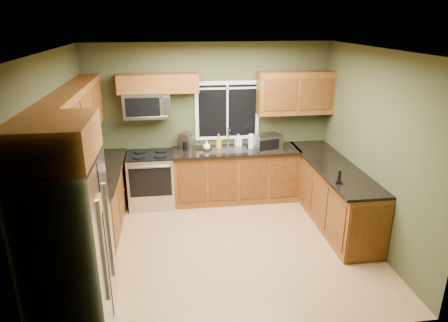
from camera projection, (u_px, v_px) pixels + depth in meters
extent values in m
plane|color=#9D7345|center=(224.00, 245.00, 5.73)|extent=(4.20, 4.20, 0.00)
plane|color=white|center=(224.00, 50.00, 4.81)|extent=(4.20, 4.20, 0.00)
plane|color=#3C3F23|center=(210.00, 122.00, 6.95)|extent=(4.20, 0.00, 4.20)
plane|color=#3C3F23|center=(250.00, 221.00, 3.59)|extent=(4.20, 0.00, 4.20)
plane|color=#3C3F23|center=(58.00, 163.00, 5.01)|extent=(0.00, 3.60, 3.60)
plane|color=#3C3F23|center=(374.00, 149.00, 5.53)|extent=(0.00, 3.60, 3.60)
cube|color=white|center=(227.00, 111.00, 6.90)|extent=(1.12, 0.03, 1.02)
cube|color=black|center=(227.00, 111.00, 6.89)|extent=(1.00, 0.01, 0.90)
cube|color=white|center=(227.00, 111.00, 6.89)|extent=(0.03, 0.01, 0.90)
cube|color=white|center=(227.00, 88.00, 6.75)|extent=(1.00, 0.01, 0.03)
cube|color=brown|center=(97.00, 209.00, 5.79)|extent=(0.60, 2.65, 0.90)
cube|color=black|center=(95.00, 179.00, 5.64)|extent=(0.65, 2.65, 0.04)
cube|color=brown|center=(236.00, 175.00, 7.02)|extent=(2.17, 0.60, 0.90)
cube|color=black|center=(236.00, 151.00, 6.84)|extent=(2.17, 0.65, 0.04)
cube|color=brown|center=(332.00, 193.00, 6.31)|extent=(0.60, 2.50, 0.90)
cube|color=#592E10|center=(369.00, 234.00, 5.14)|extent=(0.56, 0.02, 0.82)
cube|color=black|center=(333.00, 166.00, 6.15)|extent=(0.65, 2.50, 0.04)
cube|color=brown|center=(75.00, 114.00, 5.30)|extent=(0.33, 2.65, 0.72)
cube|color=brown|center=(158.00, 83.00, 6.44)|extent=(1.30, 0.33, 0.30)
cube|color=brown|center=(295.00, 93.00, 6.80)|extent=(1.30, 0.33, 0.72)
cube|color=brown|center=(52.00, 140.00, 3.61)|extent=(0.72, 0.90, 0.38)
cube|color=#B7B7BC|center=(69.00, 248.00, 3.99)|extent=(0.72, 0.90, 1.80)
cube|color=slate|center=(103.00, 252.00, 3.84)|extent=(0.03, 0.04, 1.10)
cube|color=slate|center=(109.00, 231.00, 4.21)|extent=(0.03, 0.04, 1.10)
cube|color=black|center=(106.00, 245.00, 4.04)|extent=(0.01, 0.02, 1.78)
cube|color=orange|center=(100.00, 205.00, 3.78)|extent=(0.01, 0.14, 0.20)
cube|color=#B7B7BC|center=(152.00, 180.00, 6.82)|extent=(0.76, 0.65, 0.90)
cube|color=black|center=(150.00, 155.00, 6.66)|extent=(0.76, 0.64, 0.03)
cube|color=black|center=(150.00, 182.00, 6.48)|extent=(0.68, 0.02, 0.50)
cylinder|color=slate|center=(149.00, 167.00, 6.37)|extent=(0.64, 0.04, 0.04)
cylinder|color=black|center=(138.00, 157.00, 6.50)|extent=(0.20, 0.20, 0.01)
cylinder|color=black|center=(161.00, 156.00, 6.55)|extent=(0.20, 0.20, 0.01)
cylinder|color=black|center=(139.00, 151.00, 6.76)|extent=(0.20, 0.20, 0.01)
cylinder|color=black|center=(161.00, 151.00, 6.81)|extent=(0.20, 0.20, 0.01)
cube|color=#B7B7BC|center=(147.00, 105.00, 6.51)|extent=(0.76, 0.38, 0.42)
cube|color=black|center=(143.00, 107.00, 6.32)|extent=(0.54, 0.01, 0.30)
cube|color=slate|center=(166.00, 107.00, 6.37)|extent=(0.10, 0.01, 0.30)
cylinder|color=slate|center=(147.00, 117.00, 6.37)|extent=(0.66, 0.02, 0.02)
cube|color=slate|center=(230.00, 150.00, 6.83)|extent=(0.60, 0.42, 0.02)
cylinder|color=#B7B7BC|center=(228.00, 137.00, 6.95)|extent=(0.03, 0.03, 0.34)
cylinder|color=#B7B7BC|center=(229.00, 129.00, 6.82)|extent=(0.03, 0.18, 0.03)
cube|color=#B7B7BC|center=(267.00, 142.00, 6.78)|extent=(0.51, 0.43, 0.27)
cube|color=black|center=(269.00, 145.00, 6.62)|extent=(0.36, 0.12, 0.18)
cube|color=slate|center=(185.00, 141.00, 6.84)|extent=(0.23, 0.25, 0.28)
cylinder|color=black|center=(186.00, 146.00, 6.79)|extent=(0.13, 0.13, 0.15)
cylinder|color=#B7B7BC|center=(189.00, 142.00, 6.86)|extent=(0.20, 0.20, 0.23)
cone|color=black|center=(189.00, 134.00, 6.81)|extent=(0.13, 0.13, 0.06)
cylinder|color=white|center=(251.00, 141.00, 6.86)|extent=(0.13, 0.13, 0.25)
cylinder|color=slate|center=(252.00, 134.00, 6.82)|extent=(0.02, 0.02, 0.04)
imported|color=orange|center=(219.00, 142.00, 6.82)|extent=(0.13, 0.13, 0.26)
imported|color=white|center=(238.00, 140.00, 6.99)|extent=(0.12, 0.13, 0.21)
imported|color=white|center=(207.00, 145.00, 6.79)|extent=(0.16, 0.16, 0.16)
cube|color=black|center=(339.00, 182.00, 5.44)|extent=(0.11, 0.11, 0.04)
cube|color=black|center=(340.00, 176.00, 5.41)|extent=(0.05, 0.04, 0.15)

